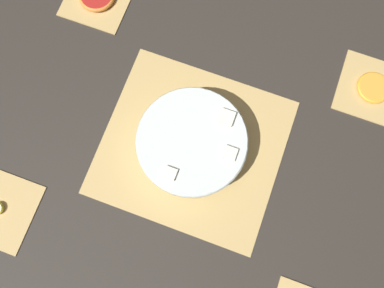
% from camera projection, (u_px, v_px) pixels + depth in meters
% --- Properties ---
extents(ground_plane, '(6.00, 6.00, 0.00)m').
position_uv_depth(ground_plane, '(192.00, 147.00, 0.86)').
color(ground_plane, '#2D2823').
extents(bamboo_mat_center, '(0.40, 0.37, 0.01)m').
position_uv_depth(bamboo_mat_center, '(192.00, 147.00, 0.85)').
color(bamboo_mat_center, tan).
rests_on(bamboo_mat_center, ground_plane).
extents(coaster_mat_far_right, '(0.16, 0.16, 0.01)m').
position_uv_depth(coaster_mat_far_right, '(372.00, 89.00, 0.88)').
color(coaster_mat_far_right, tan).
rests_on(coaster_mat_far_right, ground_plane).
extents(fruit_salad_bowl, '(0.24, 0.24, 0.07)m').
position_uv_depth(fruit_salad_bowl, '(192.00, 143.00, 0.81)').
color(fruit_salad_bowl, silver).
rests_on(fruit_salad_bowl, bamboo_mat_center).
extents(orange_slice_whole, '(0.08, 0.08, 0.01)m').
position_uv_depth(orange_slice_whole, '(374.00, 88.00, 0.87)').
color(orange_slice_whole, '#F9A338').
rests_on(orange_slice_whole, coaster_mat_far_right).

